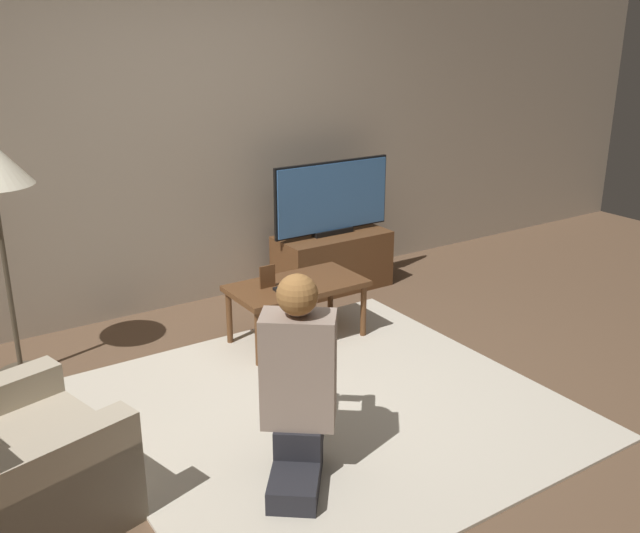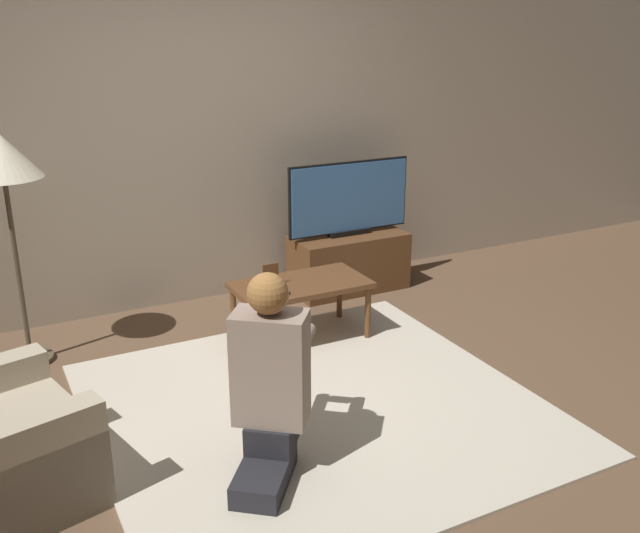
{
  "view_description": "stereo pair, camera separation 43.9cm",
  "coord_description": "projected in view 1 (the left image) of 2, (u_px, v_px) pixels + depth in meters",
  "views": [
    {
      "loc": [
        -1.96,
        -2.89,
        2.06
      ],
      "look_at": [
        0.32,
        0.58,
        0.61
      ],
      "focal_mm": 40.0,
      "sensor_mm": 36.0,
      "label": 1
    },
    {
      "loc": [
        -1.58,
        -3.11,
        2.06
      ],
      "look_at": [
        0.32,
        0.58,
        0.61
      ],
      "focal_mm": 40.0,
      "sensor_mm": 36.0,
      "label": 2
    }
  ],
  "objects": [
    {
      "name": "remote",
      "position": [
        281.0,
        292.0,
        4.51
      ],
      "size": [
        0.04,
        0.15,
        0.02
      ],
      "color": "black",
      "rests_on": "coffee_table"
    },
    {
      "name": "coffee_table",
      "position": [
        297.0,
        290.0,
        4.7
      ],
      "size": [
        0.89,
        0.48,
        0.41
      ],
      "color": "brown",
      "rests_on": "ground_plane"
    },
    {
      "name": "ground_plane",
      "position": [
        329.0,
        409.0,
        3.97
      ],
      "size": [
        10.0,
        10.0,
        0.0
      ],
      "primitive_type": "plane",
      "color": "brown"
    },
    {
      "name": "picture_frame",
      "position": [
        267.0,
        277.0,
        4.58
      ],
      "size": [
        0.11,
        0.01,
        0.15
      ],
      "color": "brown",
      "rests_on": "coffee_table"
    },
    {
      "name": "rug",
      "position": [
        329.0,
        407.0,
        3.97
      ],
      "size": [
        2.37,
        2.31,
        0.02
      ],
      "color": "beige",
      "rests_on": "ground_plane"
    },
    {
      "name": "wall_back",
      "position": [
        178.0,
        131.0,
        5.07
      ],
      "size": [
        10.0,
        0.06,
        2.6
      ],
      "color": "tan",
      "rests_on": "ground_plane"
    },
    {
      "name": "tv_stand",
      "position": [
        332.0,
        261.0,
        5.69
      ],
      "size": [
        0.9,
        0.43,
        0.45
      ],
      "color": "brown",
      "rests_on": "ground_plane"
    },
    {
      "name": "person_kneeling",
      "position": [
        298.0,
        378.0,
        3.26
      ],
      "size": [
        0.67,
        0.76,
        0.99
      ],
      "rotation": [
        0.0,
        0.0,
        2.48
      ],
      "color": "#232328",
      "rests_on": "rug"
    },
    {
      "name": "tv",
      "position": [
        332.0,
        198.0,
        5.52
      ],
      "size": [
        1.03,
        0.08,
        0.58
      ],
      "color": "black",
      "rests_on": "tv_stand"
    }
  ]
}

